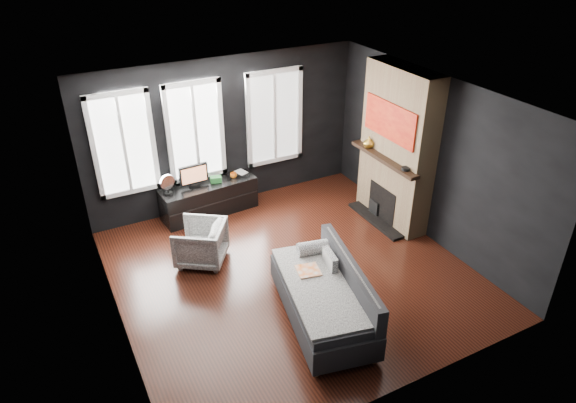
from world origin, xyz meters
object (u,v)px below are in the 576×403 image
armchair (200,241)px  mantel_vase (369,142)px  media_console (209,198)px  book (237,168)px  mug (234,175)px  sofa (322,294)px  monitor (194,174)px

armchair → mantel_vase: size_ratio=3.63×
media_console → book: bearing=5.1°
mug → book: 0.17m
book → sofa: bearing=-94.3°
mantel_vase → armchair: bearing=-177.3°
book → monitor: bearing=-173.2°
sofa → mantel_vase: mantel_vase is taller
armchair → book: bearing=174.2°
armchair → mug: 1.77m
armchair → monitor: monitor is taller
armchair → media_console: bearing=-170.2°
sofa → mantel_vase: 3.18m
media_console → sofa: bearing=-88.9°
monitor → mug: bearing=-3.2°
sofa → armchair: 2.22m
sofa → media_console: sofa is taller
mug → mantel_vase: bearing=-30.4°
monitor → mantel_vase: (2.76, -1.20, 0.51)m
armchair → book: (1.23, 1.45, 0.34)m
book → mantel_vase: (1.92, -1.30, 0.62)m
sofa → mantel_vase: bearing=56.5°
media_console → armchair: bearing=-119.8°
sofa → book: (0.26, 3.44, 0.27)m
monitor → mantel_vase: bearing=-26.4°
armchair → mug: bearing=174.9°
book → mug: bearing=-138.9°
monitor → media_console: bearing=-5.3°
book → mantel_vase: bearing=-34.1°
media_console → mantel_vase: 2.98m
monitor → mug: monitor is taller
sofa → armchair: size_ratio=2.73×
sofa → media_console: size_ratio=1.17×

